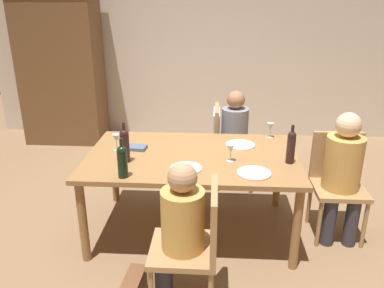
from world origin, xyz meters
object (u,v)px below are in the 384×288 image
at_px(wine_glass_near_right, 116,139).
at_px(dinner_plate_guest_right, 240,145).
at_px(dining_table, 192,163).
at_px(armoire_cabinet, 61,67).
at_px(person_man_bearded, 237,132).
at_px(wine_glass_near_left, 231,149).
at_px(dinner_plate_guest_left, 254,173).
at_px(chair_far_right, 223,136).
at_px(chair_near, 196,241).
at_px(wine_bottle_short_olive, 291,146).
at_px(wine_bottle_tall_green, 125,145).
at_px(person_woman_host, 343,169).
at_px(chair_right_end, 337,177).
at_px(wine_bottle_dark_red, 122,160).
at_px(wine_glass_centre, 270,127).
at_px(dinner_plate_host, 186,168).
at_px(person_man_guest, 179,227).

xyz_separation_m(wine_glass_near_right, dinner_plate_guest_right, (1.10, 0.18, -0.10)).
bearing_deg(dining_table, armoire_cabinet, 130.91).
relative_size(person_man_bearded, wine_glass_near_left, 7.40).
bearing_deg(wine_glass_near_right, dinner_plate_guest_left, -19.81).
bearing_deg(wine_glass_near_right, chair_far_right, 42.53).
xyz_separation_m(chair_near, wine_bottle_short_olive, (0.73, 0.83, 0.37)).
xyz_separation_m(armoire_cabinet, wine_glass_near_left, (2.34, -2.44, -0.24)).
bearing_deg(dinner_plate_guest_left, wine_glass_near_left, 127.03).
distance_m(wine_bottle_tall_green, wine_glass_near_right, 0.29).
relative_size(wine_glass_near_left, dinner_plate_guest_left, 0.56).
relative_size(chair_far_right, wine_bottle_short_olive, 2.81).
xyz_separation_m(armoire_cabinet, dinner_plate_guest_left, (2.51, -2.68, -0.34)).
xyz_separation_m(person_woman_host, wine_bottle_short_olive, (-0.47, -0.09, 0.23)).
bearing_deg(wine_glass_near_left, armoire_cabinet, 133.73).
distance_m(person_man_bearded, dinner_plate_guest_left, 1.31).
bearing_deg(dinner_plate_guest_left, chair_right_end, 29.44).
distance_m(dining_table, wine_bottle_short_olive, 0.85).
xyz_separation_m(armoire_cabinet, chair_near, (2.10, -3.27, -0.56)).
xyz_separation_m(chair_right_end, chair_far_right, (-1.00, 0.86, 0.06)).
bearing_deg(dinner_plate_guest_right, chair_far_right, 101.54).
bearing_deg(dinner_plate_guest_right, person_woman_host, -17.68).
distance_m(wine_bottle_tall_green, dinner_plate_guest_left, 1.07).
distance_m(wine_bottle_dark_red, dinner_plate_guest_right, 1.18).
bearing_deg(person_man_bearded, wine_bottle_tall_green, -40.69).
height_order(chair_right_end, wine_glass_centre, chair_right_end).
bearing_deg(wine_bottle_short_olive, wine_glass_centre, 98.29).
bearing_deg(dinner_plate_guest_left, person_man_bearded, 92.99).
relative_size(dining_table, person_man_bearded, 1.65).
bearing_deg(wine_bottle_tall_green, dinner_plate_host, -12.94).
relative_size(armoire_cabinet, wine_bottle_tall_green, 6.34).
distance_m(dining_table, wine_glass_near_left, 0.39).
height_order(person_woman_host, wine_glass_near_right, person_woman_host).
height_order(chair_far_right, person_man_guest, person_man_guest).
xyz_separation_m(armoire_cabinet, person_man_guest, (1.98, -3.27, -0.46)).
relative_size(person_man_bearded, wine_glass_near_right, 7.40).
distance_m(wine_bottle_short_olive, dinner_plate_host, 0.87).
bearing_deg(wine_glass_near_left, person_man_bearded, 84.26).
bearing_deg(wine_bottle_dark_red, chair_right_end, 17.42).
height_order(person_woman_host, dinner_plate_host, person_woman_host).
bearing_deg(wine_bottle_tall_green, person_woman_host, 4.94).
distance_m(person_woman_host, wine_glass_near_left, 0.99).
height_order(wine_bottle_short_olive, wine_glass_near_left, wine_bottle_short_olive).
distance_m(chair_right_end, dinner_plate_guest_right, 0.90).
bearing_deg(person_woman_host, wine_bottle_short_olive, 11.27).
height_order(wine_bottle_short_olive, dinner_plate_guest_right, wine_bottle_short_olive).
bearing_deg(wine_bottle_tall_green, wine_bottle_short_olive, 2.69).
bearing_deg(dining_table, dinner_plate_guest_right, 30.08).
height_order(dining_table, wine_glass_near_right, wine_glass_near_right).
bearing_deg(dinner_plate_guest_right, armoire_cabinet, 139.66).
bearing_deg(armoire_cabinet, dinner_plate_guest_left, -46.80).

